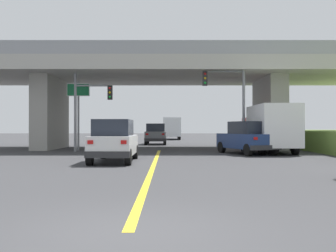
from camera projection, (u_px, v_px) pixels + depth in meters
ground at (160, 149)px, 30.77m from camera, size 160.00×160.00×0.00m
overpass_bridge at (160, 80)px, 30.79m from camera, size 33.39×10.13×7.34m
lane_divider_stripe at (154, 165)px, 17.26m from camera, size 0.20×22.11×0.01m
suv_lead at (114, 141)px, 18.91m from camera, size 1.93×4.75×2.02m
suv_crossing at (247, 138)px, 24.44m from camera, size 3.31×4.81×2.02m
box_truck at (270, 128)px, 25.87m from camera, size 2.33×7.16×3.06m
sedan_oncoming at (156, 134)px, 38.66m from camera, size 2.02×4.77×2.02m
traffic_signal_nearside at (231, 95)px, 26.40m from camera, size 2.84×0.36×6.09m
traffic_signal_farside at (88, 103)px, 26.93m from camera, size 2.61×0.36×5.36m
highway_sign at (78, 100)px, 28.52m from camera, size 1.63×0.17×4.97m
semi_truck_distant at (172, 128)px, 54.78m from camera, size 2.33×7.40×2.96m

